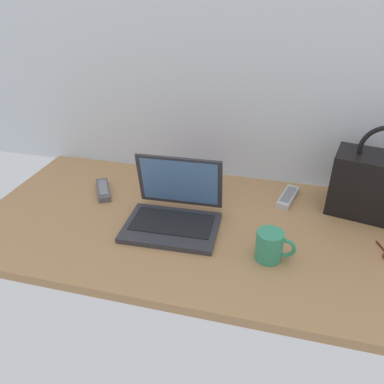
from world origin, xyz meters
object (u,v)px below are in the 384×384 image
remote_control_far (288,197)px  book_stack (192,182)px  handbag (378,185)px  remote_control_near (103,190)px  coffee_mug (270,245)px  laptop (174,211)px

remote_control_far → book_stack: bearing=179.2°
remote_control_far → handbag: (0.29, -0.02, 0.10)m
remote_control_near → handbag: size_ratio=0.49×
book_stack → handbag: bearing=-2.6°
coffee_mug → book_stack: 0.50m
laptop → remote_control_near: bearing=158.9°
handbag → remote_control_far: bearing=175.1°
coffee_mug → remote_control_far: 0.37m
coffee_mug → remote_control_far: bearing=83.4°
laptop → remote_control_far: 0.45m
laptop → remote_control_far: laptop is taller
coffee_mug → handbag: bearing=45.7°
laptop → remote_control_far: (0.37, 0.25, -0.03)m
laptop → book_stack: 0.26m
laptop → remote_control_far: size_ratio=1.92×
remote_control_near → book_stack: bearing=22.0°
laptop → remote_control_near: 0.35m
book_stack → laptop: bearing=-88.9°
remote_control_near → handbag: (0.99, 0.10, 0.10)m
remote_control_near → laptop: bearing=-21.1°
coffee_mug → remote_control_near: (-0.66, 0.24, -0.04)m
coffee_mug → book_stack: bearing=132.2°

